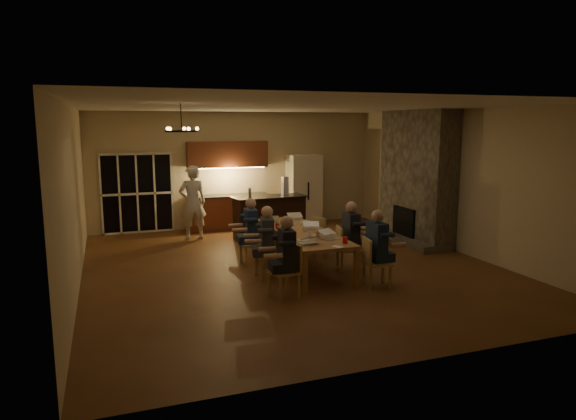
# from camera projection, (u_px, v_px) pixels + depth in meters

# --- Properties ---
(floor) EXTENTS (9.00, 9.00, 0.00)m
(floor) POSITION_uv_depth(u_px,v_px,m) (291.00, 267.00, 10.44)
(floor) COLOR brown
(floor) RESTS_ON ground
(back_wall) EXTENTS (8.00, 0.04, 3.20)m
(back_wall) POSITION_uv_depth(u_px,v_px,m) (236.00, 170.00, 14.37)
(back_wall) COLOR #C9BA8E
(back_wall) RESTS_ON ground
(left_wall) EXTENTS (0.04, 9.00, 3.20)m
(left_wall) POSITION_uv_depth(u_px,v_px,m) (72.00, 198.00, 8.84)
(left_wall) COLOR #C9BA8E
(left_wall) RESTS_ON ground
(right_wall) EXTENTS (0.04, 9.00, 3.20)m
(right_wall) POSITION_uv_depth(u_px,v_px,m) (459.00, 181.00, 11.50)
(right_wall) COLOR #C9BA8E
(right_wall) RESTS_ON ground
(ceiling) EXTENTS (8.00, 9.00, 0.04)m
(ceiling) POSITION_uv_depth(u_px,v_px,m) (291.00, 105.00, 9.91)
(ceiling) COLOR white
(ceiling) RESTS_ON back_wall
(french_doors) EXTENTS (1.86, 0.08, 2.10)m
(french_doors) POSITION_uv_depth(u_px,v_px,m) (137.00, 194.00, 13.52)
(french_doors) COLOR black
(french_doors) RESTS_ON ground
(fireplace) EXTENTS (0.58, 2.50, 3.20)m
(fireplace) POSITION_uv_depth(u_px,v_px,m) (417.00, 177.00, 12.51)
(fireplace) COLOR #6D6555
(fireplace) RESTS_ON ground
(kitchenette) EXTENTS (2.24, 0.68, 2.40)m
(kitchenette) POSITION_uv_depth(u_px,v_px,m) (229.00, 186.00, 14.04)
(kitchenette) COLOR maroon
(kitchenette) RESTS_ON ground
(refrigerator) EXTENTS (0.90, 0.68, 2.00)m
(refrigerator) POSITION_uv_depth(u_px,v_px,m) (304.00, 190.00, 14.76)
(refrigerator) COLOR beige
(refrigerator) RESTS_ON ground
(dining_table) EXTENTS (1.10, 3.18, 0.75)m
(dining_table) POSITION_uv_depth(u_px,v_px,m) (300.00, 249.00, 10.34)
(dining_table) COLOR tan
(dining_table) RESTS_ON ground
(bar_island) EXTENTS (1.91, 0.85, 1.08)m
(bar_island) POSITION_uv_depth(u_px,v_px,m) (269.00, 217.00, 12.95)
(bar_island) COLOR black
(bar_island) RESTS_ON ground
(chair_left_near) EXTENTS (0.53, 0.53, 0.89)m
(chair_left_near) POSITION_uv_depth(u_px,v_px,m) (284.00, 271.00, 8.53)
(chair_left_near) COLOR tan
(chair_left_near) RESTS_ON ground
(chair_left_mid) EXTENTS (0.44, 0.44, 0.89)m
(chair_left_mid) POSITION_uv_depth(u_px,v_px,m) (268.00, 255.00, 9.62)
(chair_left_mid) COLOR tan
(chair_left_mid) RESTS_ON ground
(chair_left_far) EXTENTS (0.46, 0.46, 0.89)m
(chair_left_far) POSITION_uv_depth(u_px,v_px,m) (252.00, 243.00, 10.56)
(chair_left_far) COLOR tan
(chair_left_far) RESTS_ON ground
(chair_right_near) EXTENTS (0.51, 0.51, 0.89)m
(chair_right_near) POSITION_uv_depth(u_px,v_px,m) (377.00, 262.00, 9.08)
(chair_right_near) COLOR tan
(chair_right_near) RESTS_ON ground
(chair_right_mid) EXTENTS (0.52, 0.52, 0.89)m
(chair_right_mid) POSITION_uv_depth(u_px,v_px,m) (349.00, 249.00, 10.08)
(chair_right_mid) COLOR tan
(chair_right_mid) RESTS_ON ground
(chair_right_far) EXTENTS (0.56, 0.56, 0.89)m
(chair_right_far) POSITION_uv_depth(u_px,v_px,m) (326.00, 237.00, 11.17)
(chair_right_far) COLOR tan
(chair_right_far) RESTS_ON ground
(person_left_near) EXTENTS (0.66, 0.66, 1.38)m
(person_left_near) POSITION_uv_depth(u_px,v_px,m) (287.00, 257.00, 8.52)
(person_left_near) COLOR black
(person_left_near) RESTS_ON ground
(person_right_near) EXTENTS (0.62, 0.62, 1.38)m
(person_right_near) POSITION_uv_depth(u_px,v_px,m) (377.00, 248.00, 9.11)
(person_right_near) COLOR #1D2B48
(person_right_near) RESTS_ON ground
(person_left_mid) EXTENTS (0.71, 0.71, 1.38)m
(person_left_mid) POSITION_uv_depth(u_px,v_px,m) (267.00, 243.00, 9.53)
(person_left_mid) COLOR #3A3F44
(person_left_mid) RESTS_ON ground
(person_right_mid) EXTENTS (0.63, 0.63, 1.38)m
(person_right_mid) POSITION_uv_depth(u_px,v_px,m) (351.00, 236.00, 10.08)
(person_right_mid) COLOR black
(person_right_mid) RESTS_ON ground
(person_left_far) EXTENTS (0.65, 0.65, 1.38)m
(person_left_far) POSITION_uv_depth(u_px,v_px,m) (251.00, 231.00, 10.55)
(person_left_far) COLOR #1D2B48
(person_left_far) RESTS_ON ground
(standing_person) EXTENTS (0.71, 0.50, 1.87)m
(standing_person) POSITION_uv_depth(u_px,v_px,m) (193.00, 203.00, 12.78)
(standing_person) COLOR silver
(standing_person) RESTS_ON ground
(chandelier) EXTENTS (0.54, 0.54, 0.03)m
(chandelier) POSITION_uv_depth(u_px,v_px,m) (182.00, 131.00, 8.48)
(chandelier) COLOR black
(chandelier) RESTS_ON ceiling
(laptop_a) EXTENTS (0.36, 0.32, 0.23)m
(laptop_a) POSITION_uv_depth(u_px,v_px,m) (308.00, 237.00, 9.18)
(laptop_a) COLOR silver
(laptop_a) RESTS_ON dining_table
(laptop_b) EXTENTS (0.40, 0.38, 0.23)m
(laptop_b) POSITION_uv_depth(u_px,v_px,m) (331.00, 233.00, 9.52)
(laptop_b) COLOR silver
(laptop_b) RESTS_ON dining_table
(laptop_c) EXTENTS (0.37, 0.34, 0.23)m
(laptop_c) POSITION_uv_depth(u_px,v_px,m) (285.00, 225.00, 10.26)
(laptop_c) COLOR silver
(laptop_c) RESTS_ON dining_table
(laptop_d) EXTENTS (0.40, 0.38, 0.23)m
(laptop_d) POSITION_uv_depth(u_px,v_px,m) (311.00, 226.00, 10.25)
(laptop_d) COLOR silver
(laptop_d) RESTS_ON dining_table
(laptop_e) EXTENTS (0.40, 0.38, 0.23)m
(laptop_e) POSITION_uv_depth(u_px,v_px,m) (272.00, 216.00, 11.28)
(laptop_e) COLOR silver
(laptop_e) RESTS_ON dining_table
(laptop_f) EXTENTS (0.34, 0.31, 0.23)m
(laptop_f) POSITION_uv_depth(u_px,v_px,m) (296.00, 216.00, 11.28)
(laptop_f) COLOR silver
(laptop_f) RESTS_ON dining_table
(mug_front) EXTENTS (0.07, 0.07, 0.10)m
(mug_front) POSITION_uv_depth(u_px,v_px,m) (309.00, 234.00, 9.79)
(mug_front) COLOR white
(mug_front) RESTS_ON dining_table
(mug_mid) EXTENTS (0.08, 0.08, 0.10)m
(mug_mid) POSITION_uv_depth(u_px,v_px,m) (295.00, 223.00, 10.88)
(mug_mid) COLOR white
(mug_mid) RESTS_ON dining_table
(mug_back) EXTENTS (0.07, 0.07, 0.10)m
(mug_back) POSITION_uv_depth(u_px,v_px,m) (270.00, 223.00, 10.85)
(mug_back) COLOR white
(mug_back) RESTS_ON dining_table
(redcup_near) EXTENTS (0.09, 0.09, 0.12)m
(redcup_near) POSITION_uv_depth(u_px,v_px,m) (345.00, 240.00, 9.19)
(redcup_near) COLOR red
(redcup_near) RESTS_ON dining_table
(redcup_mid) EXTENTS (0.09, 0.09, 0.12)m
(redcup_mid) POSITION_uv_depth(u_px,v_px,m) (278.00, 226.00, 10.45)
(redcup_mid) COLOR red
(redcup_mid) RESTS_ON dining_table
(can_silver) EXTENTS (0.06, 0.06, 0.12)m
(can_silver) POSITION_uv_depth(u_px,v_px,m) (318.00, 235.00, 9.61)
(can_silver) COLOR #B2B2B7
(can_silver) RESTS_ON dining_table
(can_cola) EXTENTS (0.06, 0.06, 0.12)m
(can_cola) POSITION_uv_depth(u_px,v_px,m) (269.00, 217.00, 11.54)
(can_cola) COLOR #3F0F0C
(can_cola) RESTS_ON dining_table
(plate_near) EXTENTS (0.23, 0.23, 0.02)m
(plate_near) POSITION_uv_depth(u_px,v_px,m) (327.00, 234.00, 9.93)
(plate_near) COLOR white
(plate_near) RESTS_ON dining_table
(plate_left) EXTENTS (0.23, 0.23, 0.02)m
(plate_left) POSITION_uv_depth(u_px,v_px,m) (303.00, 240.00, 9.42)
(plate_left) COLOR white
(plate_left) RESTS_ON dining_table
(plate_far) EXTENTS (0.24, 0.24, 0.02)m
(plate_far) POSITION_uv_depth(u_px,v_px,m) (306.00, 222.00, 11.19)
(plate_far) COLOR white
(plate_far) RESTS_ON dining_table
(notepad) EXTENTS (0.21, 0.24, 0.01)m
(notepad) POSITION_uv_depth(u_px,v_px,m) (337.00, 247.00, 8.93)
(notepad) COLOR white
(notepad) RESTS_ON dining_table
(bar_bottle) EXTENTS (0.08, 0.08, 0.24)m
(bar_bottle) POSITION_uv_depth(u_px,v_px,m) (250.00, 193.00, 12.59)
(bar_bottle) COLOR #99999E
(bar_bottle) RESTS_ON bar_island
(bar_blender) EXTENTS (0.17, 0.17, 0.46)m
(bar_blender) POSITION_uv_depth(u_px,v_px,m) (285.00, 186.00, 13.06)
(bar_blender) COLOR silver
(bar_blender) RESTS_ON bar_island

